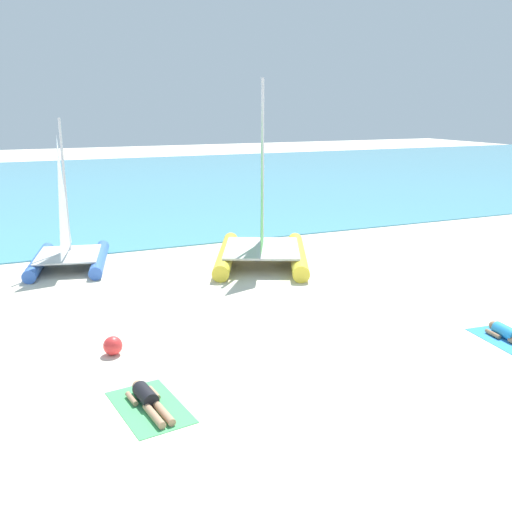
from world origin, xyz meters
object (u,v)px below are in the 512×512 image
object	(u,v)px
beach_ball	(113,346)
sunbather_left	(148,399)
sailboat_yellow	(262,238)
towel_right	(511,341)
towel_left	(150,407)
sunbather_right	(509,335)
sailboat_blue	(68,246)

from	to	relation	value
beach_ball	sunbather_left	bearing A→B (deg)	-85.47
sailboat_yellow	towel_right	size ratio (longest dim) A/B	3.31
towel_left	sunbather_left	distance (m)	0.14
sunbather_right	beach_ball	size ratio (longest dim) A/B	3.68
sunbather_left	sunbather_right	size ratio (longest dim) A/B	1.00
sailboat_blue	sunbather_left	bearing A→B (deg)	-75.63
towel_left	sunbather_right	xyz separation A→B (m)	(8.52, -0.30, 0.13)
sailboat_yellow	towel_left	size ratio (longest dim) A/B	3.31
sunbather_left	sunbather_right	world-z (taller)	same
sunbather_right	beach_ball	world-z (taller)	beach_ball
sailboat_yellow	sailboat_blue	xyz separation A→B (m)	(-6.24, 2.23, -0.19)
sunbather_right	towel_right	bearing A→B (deg)	-90.00
beach_ball	sailboat_yellow	bearing A→B (deg)	42.40
towel_left	sunbather_right	size ratio (longest dim) A/B	1.21
sailboat_blue	sailboat_yellow	bearing A→B (deg)	-7.11
sailboat_blue	sunbather_right	xyz separation A→B (m)	(8.86, -10.71, -0.61)
sailboat_yellow	sunbather_right	xyz separation A→B (m)	(2.62, -8.48, -0.80)
sailboat_blue	sunbather_right	world-z (taller)	sailboat_blue
towel_left	beach_ball	world-z (taller)	beach_ball
sailboat_blue	towel_right	distance (m)	13.96
sailboat_blue	towel_right	xyz separation A→B (m)	(8.85, -10.78, -0.74)
sailboat_blue	towel_left	size ratio (longest dim) A/B	2.62
sailboat_yellow	sunbather_left	world-z (taller)	sailboat_yellow
towel_left	beach_ball	bearing A→B (deg)	94.61
sunbather_left	towel_right	distance (m)	8.54
sailboat_blue	towel_left	bearing A→B (deg)	-75.59
sunbather_left	sunbather_right	xyz separation A→B (m)	(8.53, -0.36, 0.00)
towel_left	sunbather_right	bearing A→B (deg)	-2.01
sailboat_yellow	towel_left	bearing A→B (deg)	-100.88
sailboat_yellow	sunbather_left	distance (m)	10.07
beach_ball	towel_right	bearing A→B (deg)	-18.76
towel_left	sailboat_yellow	bearing A→B (deg)	54.19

